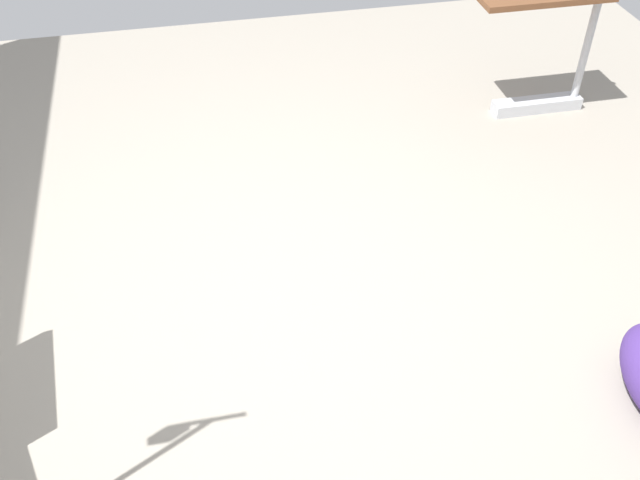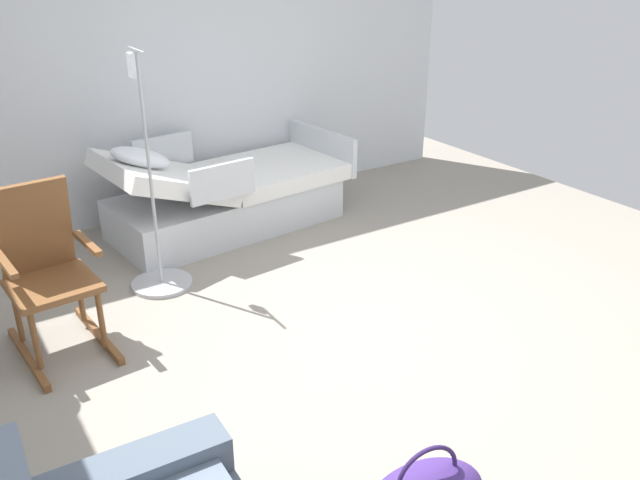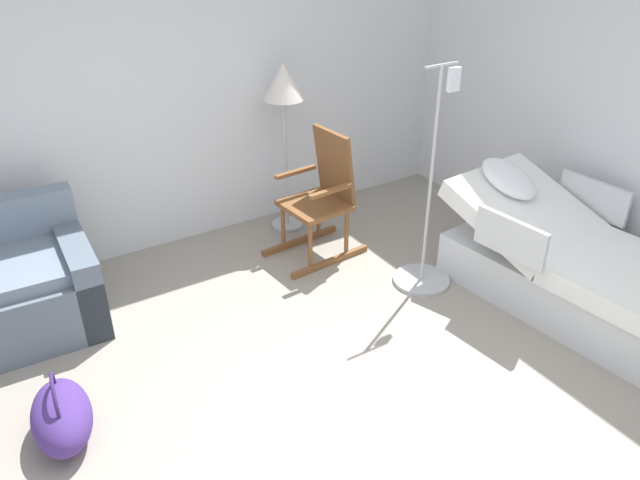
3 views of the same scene
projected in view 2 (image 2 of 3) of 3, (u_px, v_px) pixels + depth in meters
ground_plane at (375, 328)px, 4.33m from camera, size 6.67×6.67×0.00m
side_wall at (195, 60)px, 5.85m from camera, size 0.10×5.42×2.70m
hospital_bed at (226, 196)px, 5.73m from camera, size 1.16×2.20×0.93m
rocking_chair at (48, 273)px, 3.94m from camera, size 0.80×0.54×1.05m
iv_pole at (158, 254)px, 4.77m from camera, size 0.44×0.44×1.69m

